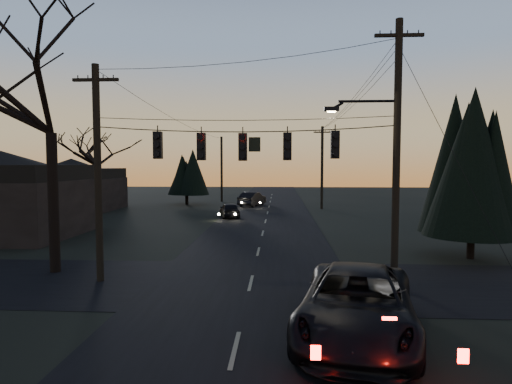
# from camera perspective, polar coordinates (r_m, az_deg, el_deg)

# --- Properties ---
(main_road) EXTENTS (8.00, 120.00, 0.02)m
(main_road) POSITION_cam_1_polar(r_m,az_deg,el_deg) (26.80, 0.73, -6.22)
(main_road) COLOR black
(main_road) RESTS_ON ground
(cross_road) EXTENTS (60.00, 7.00, 0.02)m
(cross_road) POSITION_cam_1_polar(r_m,az_deg,el_deg) (17.05, -0.70, -12.06)
(cross_road) COLOR black
(cross_road) RESTS_ON ground
(utility_pole_right) EXTENTS (5.00, 0.30, 10.00)m
(utility_pole_right) POSITION_cam_1_polar(r_m,az_deg,el_deg) (17.58, 17.89, -11.78)
(utility_pole_right) COLOR black
(utility_pole_right) RESTS_ON ground
(utility_pole_left) EXTENTS (1.80, 0.30, 8.50)m
(utility_pole_left) POSITION_cam_1_polar(r_m,az_deg,el_deg) (18.44, -20.03, -11.10)
(utility_pole_left) COLOR black
(utility_pole_left) RESTS_ON ground
(utility_pole_far_r) EXTENTS (1.80, 0.30, 8.50)m
(utility_pole_far_r) POSITION_cam_1_polar(r_m,az_deg,el_deg) (44.83, 8.74, -2.24)
(utility_pole_far_r) COLOR black
(utility_pole_far_r) RESTS_ON ground
(utility_pole_far_l) EXTENTS (0.30, 0.30, 8.00)m
(utility_pole_far_l) POSITION_cam_1_polar(r_m,az_deg,el_deg) (53.05, -4.59, -1.28)
(utility_pole_far_l) COLOR black
(utility_pole_far_l) RESTS_ON ground
(span_signal_assembly) EXTENTS (11.50, 0.44, 1.46)m
(span_signal_assembly) POSITION_cam_1_polar(r_m,az_deg,el_deg) (16.44, -1.56, 6.17)
(span_signal_assembly) COLOR black
(span_signal_assembly) RESTS_ON ground
(bare_tree_left) EXTENTS (8.70, 8.70, 11.93)m
(bare_tree_left) POSITION_cam_1_polar(r_m,az_deg,el_deg) (20.47, -25.84, 13.76)
(bare_tree_left) COLOR black
(bare_tree_left) RESTS_ON ground
(evergreen_right) EXTENTS (4.25, 4.25, 7.85)m
(evergreen_right) POSITION_cam_1_polar(r_m,az_deg,el_deg) (23.32, 26.98, 3.02)
(evergreen_right) COLOR black
(evergreen_right) RESTS_ON ground
(bare_tree_dist) EXTENTS (6.31, 6.31, 8.98)m
(bare_tree_dist) POSITION_cam_1_polar(r_m,az_deg,el_deg) (38.89, -20.46, 5.91)
(bare_tree_dist) COLOR black
(bare_tree_dist) RESTS_ON ground
(evergreen_dist) EXTENTS (3.96, 3.96, 5.80)m
(evergreen_dist) POSITION_cam_1_polar(r_m,az_deg,el_deg) (49.49, -9.25, 2.37)
(evergreen_dist) COLOR black
(evergreen_dist) RESTS_ON ground
(house_left_far) EXTENTS (9.00, 7.00, 5.20)m
(house_left_far) POSITION_cam_1_polar(r_m,az_deg,el_deg) (47.37, -23.34, 0.97)
(house_left_far) COLOR black
(house_left_far) RESTS_ON ground
(suv_near) EXTENTS (4.24, 6.91, 1.79)m
(suv_near) POSITION_cam_1_polar(r_m,az_deg,el_deg) (12.17, 13.34, -14.35)
(suv_near) COLOR black
(suv_near) RESTS_ON ground
(sedan_oncoming_a) EXTENTS (2.36, 4.07, 1.30)m
(sedan_oncoming_a) POSITION_cam_1_polar(r_m,az_deg,el_deg) (37.20, -3.54, -2.42)
(sedan_oncoming_a) COLOR black
(sedan_oncoming_a) RESTS_ON ground
(sedan_oncoming_b) EXTENTS (3.02, 4.95, 1.54)m
(sedan_oncoming_b) POSITION_cam_1_polar(r_m,az_deg,el_deg) (47.23, -0.50, -0.95)
(sedan_oncoming_b) COLOR black
(sedan_oncoming_b) RESTS_ON ground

